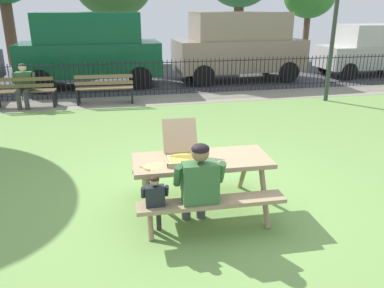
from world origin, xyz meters
The scene contains 16 objects.
ground centered at (0.00, 1.52, -0.01)m, with size 28.00×11.03×0.02m, color #719C4E.
cobblestone_walkway centered at (0.00, 6.33, 0.00)m, with size 28.00×1.40×0.01m, color gray.
street_asphalt centered at (0.00, 10.43, -0.01)m, with size 28.00×6.80×0.01m, color #424247.
picnic_table_foreground centered at (-0.21, -0.40, 0.60)m, with size 1.83×1.52×0.79m.
pizza_box_open centered at (-0.47, -0.34, 0.86)m, with size 0.47×0.58×0.47m.
pizza_slice_on_table centered at (-0.89, -0.54, 0.78)m, with size 0.31×0.28×0.02m.
adult_at_table centered at (-0.37, -0.90, 0.66)m, with size 0.61×0.60×1.19m.
child_at_table centered at (-0.90, -0.92, 0.51)m, with size 0.32×0.31×0.84m.
iron_fence_streetside centered at (0.00, 7.03, 0.56)m, with size 23.95×0.03×1.09m.
park_bench_left centered at (-3.66, 6.19, 0.42)m, with size 1.61×0.52×0.85m.
park_bench_center centered at (-1.51, 6.19, 0.42)m, with size 1.62×0.54×0.85m.
person_on_park_bench centered at (-3.66, 6.21, 0.66)m, with size 0.62×0.61×1.19m.
lamp_post_walkway centered at (4.90, 5.24, 2.63)m, with size 0.28×0.28×4.35m.
parked_car_center centered at (-1.95, 8.95, 1.31)m, with size 4.71×2.08×2.46m.
parked_car_right centered at (3.37, 8.95, 1.31)m, with size 4.78×2.23×2.46m.
parked_car_far_right centered at (8.80, 8.95, 1.01)m, with size 3.92×1.86×1.98m.
Camera 1 is at (-1.30, -4.98, 2.66)m, focal length 36.13 mm.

